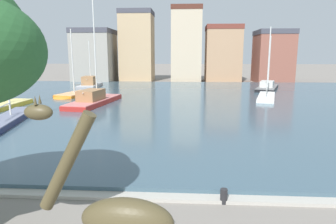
# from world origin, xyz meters

# --- Properties ---
(harbor_water) EXTENTS (79.63, 40.92, 0.27)m
(harbor_water) POSITION_xyz_m (0.00, 27.90, 0.14)
(harbor_water) COLOR #3D5666
(harbor_water) RESTS_ON ground
(quay_edge_coping) EXTENTS (79.63, 0.50, 0.12)m
(quay_edge_coping) POSITION_xyz_m (0.00, 7.19, 0.06)
(quay_edge_coping) COLOR #ADA89E
(quay_edge_coping) RESTS_ON ground
(giraffe_statue) EXTENTS (2.43, 0.68, 4.23)m
(giraffe_statue) POSITION_xyz_m (-0.26, 2.10, 2.16)
(giraffe_statue) COLOR #4C4228
(giraffe_statue) RESTS_ON ground
(sailboat_grey) EXTENTS (2.78, 7.38, 6.63)m
(sailboat_grey) POSITION_xyz_m (-12.74, 39.23, 0.58)
(sailboat_grey) COLOR #939399
(sailboat_grey) RESTS_ON ground
(sailboat_white) EXTENTS (3.68, 8.05, 7.60)m
(sailboat_white) POSITION_xyz_m (9.32, 30.15, 0.35)
(sailboat_white) COLOR white
(sailboat_white) RESTS_ON ground
(sailboat_navy) EXTENTS (3.40, 9.45, 6.47)m
(sailboat_navy) POSITION_xyz_m (-11.51, 17.77, 0.35)
(sailboat_navy) COLOR navy
(sailboat_navy) RESTS_ON ground
(sailboat_orange) EXTENTS (3.64, 6.16, 7.50)m
(sailboat_orange) POSITION_xyz_m (-11.70, 29.97, 0.34)
(sailboat_orange) COLOR orange
(sailboat_orange) RESTS_ON ground
(sailboat_yellow) EXTENTS (2.02, 6.29, 8.02)m
(sailboat_yellow) POSITION_xyz_m (-14.88, 23.20, 0.38)
(sailboat_yellow) COLOR gold
(sailboat_yellow) RESTS_ON ground
(sailboat_black) EXTENTS (5.02, 9.05, 7.17)m
(sailboat_black) POSITION_xyz_m (11.55, 38.31, 0.48)
(sailboat_black) COLOR black
(sailboat_black) RESTS_ON ground
(sailboat_red) EXTENTS (3.53, 9.43, 9.62)m
(sailboat_red) POSITION_xyz_m (-7.72, 25.45, 0.55)
(sailboat_red) COLOR red
(sailboat_red) RESTS_ON ground
(mooring_bollard) EXTENTS (0.24, 0.24, 0.50)m
(mooring_bollard) POSITION_xyz_m (2.05, 7.04, 0.25)
(mooring_bollard) COLOR #232326
(mooring_bollard) RESTS_ON ground
(townhouse_wide_warehouse) EXTENTS (6.74, 7.45, 9.10)m
(townhouse_wide_warehouse) POSITION_xyz_m (-15.54, 50.75, 4.57)
(townhouse_wide_warehouse) COLOR gray
(townhouse_wide_warehouse) RESTS_ON ground
(townhouse_narrow_midrow) EXTENTS (5.85, 6.19, 12.49)m
(townhouse_narrow_midrow) POSITION_xyz_m (-8.31, 53.13, 6.26)
(townhouse_narrow_midrow) COLOR tan
(townhouse_narrow_midrow) RESTS_ON ground
(townhouse_end_terrace) EXTENTS (5.28, 5.20, 12.89)m
(townhouse_end_terrace) POSITION_xyz_m (0.64, 51.58, 6.46)
(townhouse_end_terrace) COLOR #C6B293
(townhouse_end_terrace) RESTS_ON ground
(townhouse_tall_gabled) EXTENTS (6.20, 6.40, 9.80)m
(townhouse_tall_gabled) POSITION_xyz_m (7.16, 52.96, 4.92)
(townhouse_tall_gabled) COLOR tan
(townhouse_tall_gabled) RESTS_ON ground
(townhouse_corner_house) EXTENTS (6.00, 6.71, 8.87)m
(townhouse_corner_house) POSITION_xyz_m (15.61, 51.56, 4.45)
(townhouse_corner_house) COLOR #8E5142
(townhouse_corner_house) RESTS_ON ground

